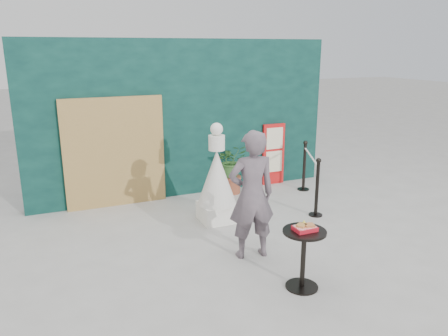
{
  "coord_description": "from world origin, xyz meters",
  "views": [
    {
      "loc": [
        -2.63,
        -4.88,
        2.83
      ],
      "look_at": [
        0.0,
        1.2,
        1.0
      ],
      "focal_mm": 35.0,
      "sensor_mm": 36.0,
      "label": 1
    }
  ],
  "objects": [
    {
      "name": "ground",
      "position": [
        0.0,
        0.0,
        0.0
      ],
      "size": [
        60.0,
        60.0,
        0.0
      ],
      "primitive_type": "plane",
      "color": "#ADAAA5",
      "rests_on": "ground"
    },
    {
      "name": "statue",
      "position": [
        0.0,
        1.5,
        0.68
      ],
      "size": [
        0.65,
        0.65,
        1.67
      ],
      "color": "white",
      "rests_on": "ground"
    },
    {
      "name": "bamboo_fence",
      "position": [
        -1.4,
        2.94,
        1.0
      ],
      "size": [
        1.8,
        0.08,
        2.0
      ],
      "primitive_type": "cube",
      "color": "tan",
      "rests_on": "ground"
    },
    {
      "name": "food_basket",
      "position": [
        0.14,
        -0.89,
        0.79
      ],
      "size": [
        0.26,
        0.19,
        0.11
      ],
      "color": "red",
      "rests_on": "cafe_table"
    },
    {
      "name": "cafe_table",
      "position": [
        0.13,
        -0.89,
        0.5
      ],
      "size": [
        0.52,
        0.52,
        0.75
      ],
      "color": "black",
      "rests_on": "ground"
    },
    {
      "name": "menu_board",
      "position": [
        1.9,
        2.95,
        0.65
      ],
      "size": [
        0.5,
        0.07,
        1.3
      ],
      "color": "red",
      "rests_on": "ground"
    },
    {
      "name": "planter",
      "position": [
        0.83,
        2.75,
        0.58
      ],
      "size": [
        0.59,
        0.51,
        1.0
      ],
      "color": "brown",
      "rests_on": "ground"
    },
    {
      "name": "back_wall",
      "position": [
        0.0,
        3.15,
        1.5
      ],
      "size": [
        6.0,
        0.3,
        3.0
      ],
      "primitive_type": "cube",
      "color": "black",
      "rests_on": "ground"
    },
    {
      "name": "stanchion_barrier",
      "position": [
        1.97,
        1.68,
        0.49
      ],
      "size": [
        0.84,
        1.54,
        1.03
      ],
      "color": "black",
      "rests_on": "ground"
    },
    {
      "name": "woman",
      "position": [
        -0.06,
        0.12,
        0.9
      ],
      "size": [
        0.7,
        0.51,
        1.8
      ],
      "primitive_type": "imported",
      "rotation": [
        0.0,
        0.0,
        3.02
      ],
      "color": "#675961",
      "rests_on": "ground"
    }
  ]
}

